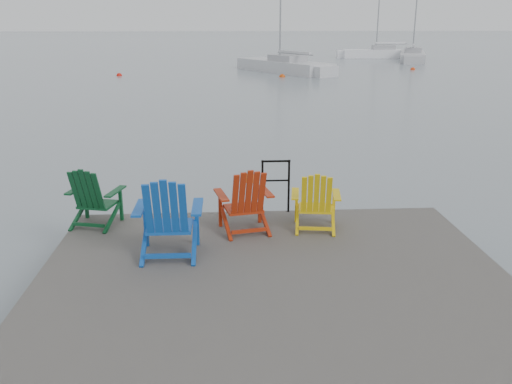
{
  "coord_description": "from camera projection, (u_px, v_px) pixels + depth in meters",
  "views": [
    {
      "loc": [
        -0.6,
        -6.11,
        3.57
      ],
      "look_at": [
        -0.08,
        2.47,
        0.85
      ],
      "focal_mm": 38.0,
      "sensor_mm": 36.0,
      "label": 1
    }
  ],
  "objects": [
    {
      "name": "buoy_a",
      "position": [
        250.0,
        181.0,
        12.65
      ],
      "size": [
        0.37,
        0.37,
        0.37
      ],
      "primitive_type": "sphere",
      "color": "#C8480B",
      "rests_on": "ground"
    },
    {
      "name": "sailboat_far",
      "position": [
        380.0,
        54.0,
        54.77
      ],
      "size": [
        7.42,
        2.45,
        10.22
      ],
      "rotation": [
        0.0,
        0.0,
        1.49
      ],
      "color": "white",
      "rests_on": "ground"
    },
    {
      "name": "chair_green",
      "position": [
        93.0,
        196.0,
        8.36
      ],
      "size": [
        0.89,
        0.84,
        0.96
      ],
      "rotation": [
        0.0,
        0.0,
        -0.25
      ],
      "color": "#0B3E1D",
      "rests_on": "dock"
    },
    {
      "name": "sailboat_near",
      "position": [
        284.0,
        67.0,
        39.52
      ],
      "size": [
        6.51,
        8.87,
        12.25
      ],
      "rotation": [
        0.0,
        0.0,
        0.53
      ],
      "color": "silver",
      "rests_on": "ground"
    },
    {
      "name": "buoy_b",
      "position": [
        119.0,
        76.0,
        36.82
      ],
      "size": [
        0.38,
        0.38,
        0.38
      ],
      "primitive_type": "sphere",
      "color": "red",
      "rests_on": "ground"
    },
    {
      "name": "sailboat_mid",
      "position": [
        412.0,
        57.0,
        50.32
      ],
      "size": [
        4.59,
        8.45,
        11.34
      ],
      "rotation": [
        0.0,
        0.0,
        -0.32
      ],
      "color": "#BBBABF",
      "rests_on": "ground"
    },
    {
      "name": "chair_yellow",
      "position": [
        316.0,
        200.0,
        8.22
      ],
      "size": [
        0.81,
        0.76,
        0.93
      ],
      "rotation": [
        0.0,
        0.0,
        -0.14
      ],
      "color": "#DDB60C",
      "rests_on": "dock"
    },
    {
      "name": "handrail",
      "position": [
        276.0,
        181.0,
        8.96
      ],
      "size": [
        0.48,
        0.04,
        0.9
      ],
      "color": "black",
      "rests_on": "dock"
    },
    {
      "name": "chair_blue",
      "position": [
        168.0,
        216.0,
        7.24
      ],
      "size": [
        0.92,
        0.85,
        1.15
      ],
      "rotation": [
        0.0,
        0.0,
        -0.01
      ],
      "color": "#0F48A4",
      "rests_on": "dock"
    },
    {
      "name": "buoy_d",
      "position": [
        282.0,
        77.0,
        36.03
      ],
      "size": [
        0.4,
        0.4,
        0.4
      ],
      "primitive_type": "sphere",
      "color": "#C5430B",
      "rests_on": "ground"
    },
    {
      "name": "dock",
      "position": [
        274.0,
        289.0,
        6.82
      ],
      "size": [
        6.0,
        5.0,
        1.4
      ],
      "color": "#2A2726",
      "rests_on": "ground"
    },
    {
      "name": "buoy_c",
      "position": [
        413.0,
        70.0,
        41.35
      ],
      "size": [
        0.37,
        0.37,
        0.37
      ],
      "primitive_type": "sphere",
      "color": "red",
      "rests_on": "ground"
    },
    {
      "name": "ground",
      "position": [
        274.0,
        313.0,
        6.93
      ],
      "size": [
        400.0,
        400.0,
        0.0
      ],
      "primitive_type": "plane",
      "color": "gray",
      "rests_on": "ground"
    },
    {
      "name": "chair_red",
      "position": [
        245.0,
        200.0,
        8.11
      ],
      "size": [
        0.92,
        0.87,
        1.02
      ],
      "rotation": [
        0.0,
        0.0,
        0.21
      ],
      "color": "#9D240B",
      "rests_on": "dock"
    }
  ]
}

